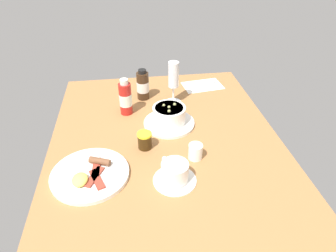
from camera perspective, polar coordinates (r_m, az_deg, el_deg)
name	(u,v)px	position (r cm, az deg, el deg)	size (l,w,h in cm)	color
ground_plane	(166,145)	(110.07, -0.34, -3.58)	(110.00, 84.00, 3.00)	#9E6B3D
porridge_bowl	(169,116)	(115.97, 0.21, 1.84)	(19.93, 19.93, 8.56)	white
cutlery_setting	(202,85)	(147.47, 6.44, 7.75)	(14.60, 20.13, 0.90)	white
coffee_cup	(175,173)	(92.06, 1.42, -8.96)	(13.51, 13.51, 6.84)	white
creamer_jug	(195,151)	(100.78, 5.22, -4.85)	(4.76, 5.75, 5.91)	white
wine_glass	(173,77)	(127.31, 1.05, 9.27)	(6.77, 6.77, 18.76)	white
jam_jar	(145,140)	(104.87, -4.45, -2.75)	(5.18, 5.18, 6.14)	#35220C
sauce_bottle_brown	(143,85)	(133.45, -4.83, 7.72)	(5.48, 5.48, 13.84)	#382314
sauce_bottle_red	(126,98)	(122.87, -8.12, 5.27)	(5.15, 5.15, 15.43)	#B21E19
breakfast_plate	(90,174)	(98.04, -14.69, -8.90)	(24.58, 24.58, 3.70)	white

